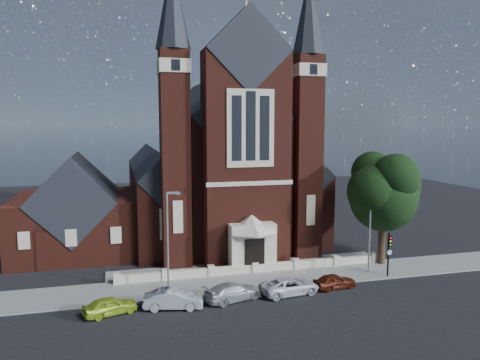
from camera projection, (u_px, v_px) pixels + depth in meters
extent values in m
plane|color=black|center=(232.00, 249.00, 50.29)|extent=(120.00, 120.00, 0.00)
cube|color=gray|center=(261.00, 281.00, 40.22)|extent=(60.00, 5.00, 0.12)
cube|color=gray|center=(249.00, 267.00, 44.06)|extent=(26.00, 3.00, 0.14)
cube|color=beige|center=(255.00, 273.00, 42.14)|extent=(24.00, 0.40, 0.90)
cube|color=#532016|center=(213.00, 175.00, 59.04)|extent=(10.00, 30.00, 14.00)
cube|color=black|center=(213.00, 119.00, 58.19)|extent=(10.00, 30.20, 10.00)
cube|color=#532016|center=(154.00, 202.00, 56.54)|extent=(5.00, 26.00, 8.00)
cube|color=#532016|center=(272.00, 197.00, 60.35)|extent=(5.00, 26.00, 8.00)
cube|color=black|center=(153.00, 169.00, 56.05)|extent=(5.01, 26.20, 5.01)
cube|color=black|center=(272.00, 166.00, 59.86)|extent=(5.01, 26.20, 5.01)
cube|color=#532016|center=(246.00, 160.00, 43.80)|extent=(8.00, 3.00, 20.00)
cube|color=black|center=(246.00, 51.00, 42.58)|extent=(8.00, 3.20, 8.00)
cube|color=beige|center=(251.00, 128.00, 41.95)|extent=(4.40, 0.15, 7.00)
cube|color=black|center=(251.00, 126.00, 41.86)|extent=(0.90, 0.08, 6.20)
cube|color=beige|center=(252.00, 247.00, 42.83)|extent=(4.20, 2.00, 4.40)
cube|color=black|center=(255.00, 256.00, 41.90)|extent=(1.80, 0.12, 3.20)
cone|color=beige|center=(252.00, 223.00, 42.56)|extent=(4.60, 4.60, 1.60)
cube|color=#532016|center=(175.00, 161.00, 43.11)|extent=(2.60, 2.60, 20.00)
cube|color=beige|center=(174.00, 67.00, 42.08)|extent=(2.80, 2.80, 1.20)
cone|color=black|center=(173.00, 3.00, 41.41)|extent=(3.20, 3.20, 8.00)
cube|color=#532016|center=(306.00, 158.00, 46.41)|extent=(2.60, 2.60, 20.00)
cube|color=beige|center=(308.00, 71.00, 45.38)|extent=(2.80, 2.80, 1.20)
cone|color=black|center=(309.00, 12.00, 44.71)|extent=(3.20, 3.20, 8.00)
cube|color=#532016|center=(76.00, 224.00, 48.75)|extent=(12.00, 12.00, 6.00)
cube|color=black|center=(75.00, 196.00, 48.38)|extent=(8.49, 12.20, 8.49)
cylinder|color=black|center=(382.00, 239.00, 44.53)|extent=(0.70, 0.70, 5.00)
sphere|color=black|center=(383.00, 197.00, 44.04)|extent=(6.40, 6.40, 6.40)
sphere|color=black|center=(395.00, 178.00, 42.75)|extent=(4.40, 4.40, 4.40)
cylinder|color=gray|center=(168.00, 243.00, 37.22)|extent=(0.16, 0.16, 8.00)
cube|color=gray|center=(173.00, 193.00, 36.86)|extent=(1.00, 0.15, 0.18)
cube|color=gray|center=(178.00, 194.00, 36.97)|extent=(0.35, 0.22, 0.12)
cylinder|color=gray|center=(370.00, 230.00, 41.79)|extent=(0.16, 0.16, 8.00)
cube|color=gray|center=(376.00, 185.00, 41.43)|extent=(1.00, 0.15, 0.18)
cube|color=gray|center=(380.00, 186.00, 41.54)|extent=(0.35, 0.22, 0.12)
cylinder|color=black|center=(388.00, 255.00, 40.85)|extent=(0.14, 0.14, 4.00)
cube|color=black|center=(390.00, 241.00, 40.55)|extent=(0.28, 0.22, 0.90)
sphere|color=red|center=(391.00, 238.00, 40.39)|extent=(0.14, 0.14, 0.14)
sphere|color=#CC8C0C|center=(391.00, 241.00, 40.42)|extent=(0.14, 0.14, 0.14)
sphere|color=#0C9919|center=(391.00, 245.00, 40.46)|extent=(0.14, 0.14, 0.14)
imported|color=#A2C327|center=(110.00, 306.00, 33.02)|extent=(4.06, 2.62, 1.29)
imported|color=#AFB0B7|center=(173.00, 299.00, 34.07)|extent=(4.52, 2.31, 1.42)
imported|color=#9EA0A6|center=(233.00, 292.00, 35.68)|extent=(5.01, 3.16, 1.35)
imported|color=white|center=(290.00, 286.00, 36.99)|extent=(5.00, 2.76, 1.33)
imported|color=#561D0E|center=(335.00, 281.00, 38.23)|extent=(3.75, 1.88, 1.23)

